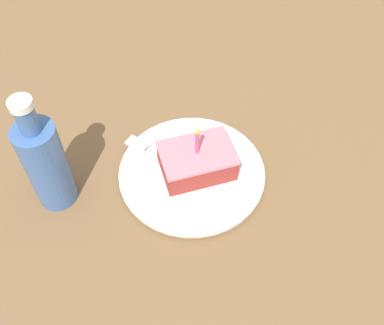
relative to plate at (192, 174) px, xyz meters
The scene contains 5 objects.
ground_plane 0.04m from the plate, 87.89° to the left, with size 2.40×2.40×0.04m.
plate is the anchor object (origin of this frame).
cake_slice 0.03m from the plate, 104.50° to the right, with size 0.09×0.13×0.11m.
fork 0.07m from the plate, 43.72° to the left, with size 0.14×0.12×0.00m.
bottle 0.25m from the plate, 82.82° to the left, with size 0.07×0.07×0.23m.
Camera 1 is at (-0.46, 0.11, 0.67)m, focal length 42.00 mm.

